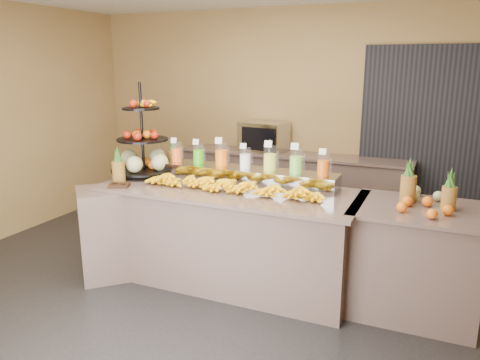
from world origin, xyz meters
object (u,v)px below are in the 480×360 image
Objects in this scene: condiment_caddy at (119,185)px; fruit_stand at (147,152)px; right_fruit_pile at (424,200)px; oven_warmer at (264,137)px; pitcher_tray at (245,175)px; banana_heap at (230,183)px.

fruit_stand is at bearing 93.83° from condiment_caddy.
right_fruit_pile reaches higher than condiment_caddy.
fruit_stand reaches higher than oven_warmer.
oven_warmer is at bearing 75.33° from condiment_caddy.
pitcher_tray is at bearing -67.91° from oven_warmer.
right_fruit_pile reaches higher than pitcher_tray.
right_fruit_pile is at bearing 9.00° from condiment_caddy.
oven_warmer is (0.60, 2.30, 0.18)m from condiment_caddy.
pitcher_tray reaches higher than condiment_caddy.
right_fruit_pile is (1.67, -0.20, -0.00)m from pitcher_tray.
banana_heap is at bearing -175.54° from right_fruit_pile.
oven_warmer is (-0.44, 1.67, 0.12)m from pitcher_tray.
fruit_stand reaches higher than right_fruit_pile.
fruit_stand is 1.64× the size of oven_warmer.
pitcher_tray is at bearing 173.15° from right_fruit_pile.
banana_heap is 1.11m from fruit_stand.
banana_heap reaches higher than pitcher_tray.
fruit_stand is at bearing -174.61° from pitcher_tray.
oven_warmer is at bearing 60.10° from fruit_stand.
condiment_caddy is (0.04, -0.53, -0.23)m from fruit_stand.
pitcher_tray is 0.33m from banana_heap.
fruit_stand is 1.88m from oven_warmer.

